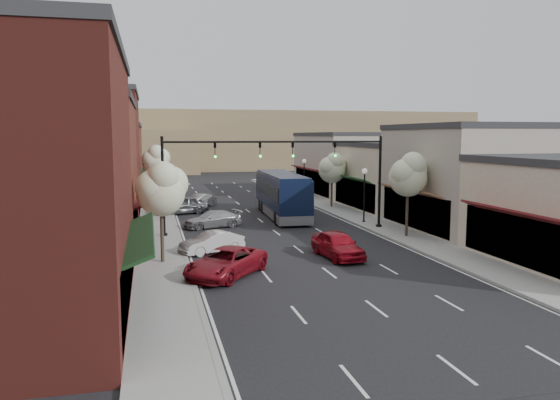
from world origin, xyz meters
TOP-DOWN VIEW (x-y plane):
  - ground at (0.00, 0.00)m, footprint 160.00×160.00m
  - sidewalk_left at (-8.40, 18.50)m, footprint 2.80×73.00m
  - sidewalk_right at (8.40, 18.50)m, footprint 2.80×73.00m
  - curb_left at (-7.00, 18.50)m, footprint 0.25×73.00m
  - curb_right at (7.00, 18.50)m, footprint 0.25×73.00m
  - bldg_left_near at (-14.24, -8.00)m, footprint 10.14×14.10m
  - bldg_left_midnear at (-14.23, 6.00)m, footprint 10.14×14.10m
  - bldg_left_midfar at (-14.24, 20.00)m, footprint 10.14×14.10m
  - bldg_left_far at (-14.22, 36.00)m, footprint 10.14×18.10m
  - bldg_right_midnear at (13.72, 6.00)m, footprint 9.14×12.10m
  - bldg_right_midfar at (13.70, 18.00)m, footprint 9.14×12.10m
  - bldg_right_far at (13.71, 32.00)m, footprint 9.14×16.10m
  - hill_far at (0.00, 90.00)m, footprint 120.00×30.00m
  - hill_near at (-25.00, 78.00)m, footprint 50.00×20.00m
  - signal_mast_right at (5.62, 8.00)m, footprint 8.22×0.46m
  - signal_mast_left at (-5.62, 8.00)m, footprint 8.22×0.46m
  - tree_right_near at (8.35, 3.94)m, footprint 2.85×2.65m
  - tree_right_far at (8.35, 19.94)m, footprint 2.85×2.65m
  - tree_left_near at (-8.25, -0.06)m, footprint 2.85×2.65m
  - tree_left_far at (-8.25, 25.94)m, footprint 2.85×2.65m
  - lamp_post_near at (7.80, 10.50)m, footprint 0.44×0.44m
  - lamp_post_far at (7.80, 28.00)m, footprint 0.44×0.44m
  - coach_bus at (2.22, 15.63)m, footprint 3.28×12.48m
  - red_hatchback at (1.58, -0.79)m, footprint 2.24×4.71m
  - parked_car_a at (-5.27, -3.48)m, footprint 5.13×5.55m
  - parked_car_b at (-5.35, 2.21)m, footprint 4.14×2.77m
  - parked_car_c at (-4.28, 11.31)m, footprint 4.83×2.99m
  - parked_car_d at (-6.20, 19.19)m, footprint 5.17×3.38m
  - parked_car_e at (-4.20, 23.69)m, footprint 3.74×3.66m

SIDE VIEW (x-z plane):
  - ground at x=0.00m, z-range 0.00..0.00m
  - curb_left at x=-7.00m, z-range -0.01..0.16m
  - curb_right at x=7.00m, z-range -0.01..0.16m
  - sidewalk_left at x=-8.40m, z-range 0.00..0.15m
  - sidewalk_right at x=8.40m, z-range 0.00..0.15m
  - parked_car_e at x=-4.20m, z-range 0.00..1.28m
  - parked_car_b at x=-5.35m, z-range 0.00..1.29m
  - parked_car_c at x=-4.28m, z-range 0.00..1.31m
  - parked_car_a at x=-5.27m, z-range 0.00..1.44m
  - red_hatchback at x=1.58m, z-range 0.00..1.55m
  - parked_car_d at x=-6.20m, z-range 0.00..1.63m
  - coach_bus at x=2.22m, z-range 0.08..3.86m
  - lamp_post_near at x=7.80m, z-range 0.79..5.23m
  - lamp_post_far at x=7.80m, z-range 0.79..5.23m
  - bldg_right_midfar at x=13.70m, z-range -0.03..6.37m
  - bldg_right_far at x=13.71m, z-range -0.04..7.36m
  - bldg_right_midnear at x=13.72m, z-range -0.04..7.86m
  - tree_right_far at x=8.35m, z-range 1.28..6.70m
  - hill_near at x=-25.00m, z-range 0.00..8.00m
  - bldg_left_far at x=-14.22m, z-range -0.04..8.36m
  - tree_left_near at x=-8.25m, z-range 1.38..7.07m
  - tree_right_near at x=8.35m, z-range 1.47..7.43m
  - tree_left_far at x=-8.25m, z-range 1.54..7.67m
  - signal_mast_right at x=5.62m, z-range 1.12..8.12m
  - signal_mast_left at x=-5.62m, z-range 1.12..8.12m
  - bldg_left_midnear at x=-14.23m, z-range -0.04..9.36m
  - bldg_left_near at x=-14.24m, z-range -0.05..10.35m
  - bldg_left_midfar at x=-14.24m, z-range -0.05..10.85m
  - hill_far at x=0.00m, z-range 0.00..12.00m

